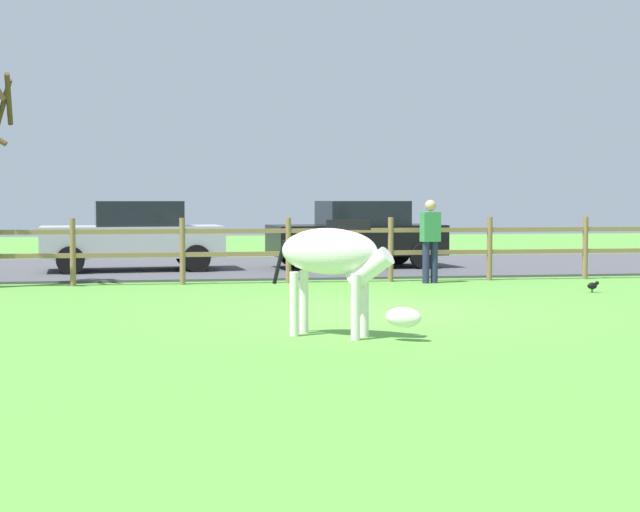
{
  "coord_description": "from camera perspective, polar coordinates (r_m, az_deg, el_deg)",
  "views": [
    {
      "loc": [
        -3.13,
        -14.04,
        1.66
      ],
      "look_at": [
        -0.74,
        0.64,
        0.79
      ],
      "focal_mm": 54.86,
      "sensor_mm": 36.0,
      "label": 1
    }
  ],
  "objects": [
    {
      "name": "ground_plane",
      "position": [
        14.48,
        3.31,
        -3.24
      ],
      "size": [
        60.0,
        60.0,
        0.0
      ],
      "primitive_type": "plane",
      "color": "#549338"
    },
    {
      "name": "parking_asphalt",
      "position": [
        23.61,
        -1.6,
        -0.62
      ],
      "size": [
        28.0,
        7.4,
        0.05
      ],
      "primitive_type": "cube",
      "color": "#47474C",
      "rests_on": "ground_plane"
    },
    {
      "name": "paddock_fence",
      "position": [
        19.22,
        -1.86,
        0.6
      ],
      "size": [
        20.78,
        0.11,
        1.29
      ],
      "color": "olive",
      "rests_on": "ground_plane"
    },
    {
      "name": "zebra",
      "position": [
        11.7,
        0.92,
        -0.25
      ],
      "size": [
        1.68,
        1.27,
        1.41
      ],
      "color": "white",
      "rests_on": "ground_plane"
    },
    {
      "name": "crow_on_grass",
      "position": [
        17.97,
        15.63,
        -1.67
      ],
      "size": [
        0.21,
        0.1,
        0.2
      ],
      "color": "black",
      "rests_on": "ground_plane"
    },
    {
      "name": "parked_car_black",
      "position": [
        22.92,
        2.21,
        1.31
      ],
      "size": [
        4.15,
        2.21,
        1.56
      ],
      "color": "black",
      "rests_on": "parking_asphalt"
    },
    {
      "name": "parked_car_silver",
      "position": [
        22.38,
        -10.82,
        1.2
      ],
      "size": [
        4.13,
        2.16,
        1.56
      ],
      "color": "#B7BABF",
      "rests_on": "parking_asphalt"
    },
    {
      "name": "visitor_near_fence",
      "position": [
        19.33,
        6.45,
        1.1
      ],
      "size": [
        0.39,
        0.28,
        1.64
      ],
      "color": "#232847",
      "rests_on": "ground_plane"
    }
  ]
}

